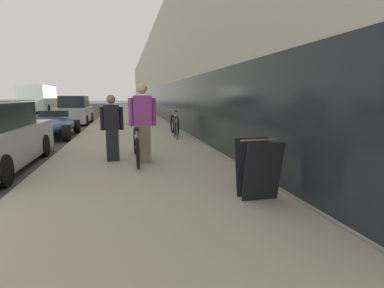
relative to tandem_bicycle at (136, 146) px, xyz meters
The scene contains 11 objects.
sidewalk_slab 18.11m from the tandem_bicycle, 89.84° to the left, with size 4.29×70.00×0.12m.
storefront_facade 27.27m from the tandem_bicycle, 74.52° to the left, with size 10.01×70.00×7.27m.
tandem_bicycle is the anchor object (origin of this frame).
person_rider 0.64m from the tandem_bicycle, 62.25° to the right, with size 0.62×0.24×1.81m.
person_bystander 0.69m from the tandem_bicycle, 168.71° to the left, with size 0.53×0.21×1.56m.
bike_rack_hoop 3.79m from the tandem_bicycle, 66.07° to the left, with size 0.05×0.60×0.84m.
cruiser_bike_nearest 4.91m from the tandem_bicycle, 69.99° to the left, with size 0.52×1.85×0.99m.
sandwich_board_sign 3.52m from the tandem_bicycle, 61.51° to the right, with size 0.56×0.56×0.90m.
vintage_roadster_curbside 6.52m from the tandem_bicycle, 118.72° to the left, with size 1.79×4.39×1.04m.
parked_sedan_far 12.29m from the tandem_bicycle, 104.84° to the left, with size 1.74×4.31×1.65m.
moving_truck 27.88m from the tandem_bicycle, 108.13° to the left, with size 2.40×7.56×2.68m.
Camera 1 is at (5.76, -4.23, 1.64)m, focal length 28.00 mm.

